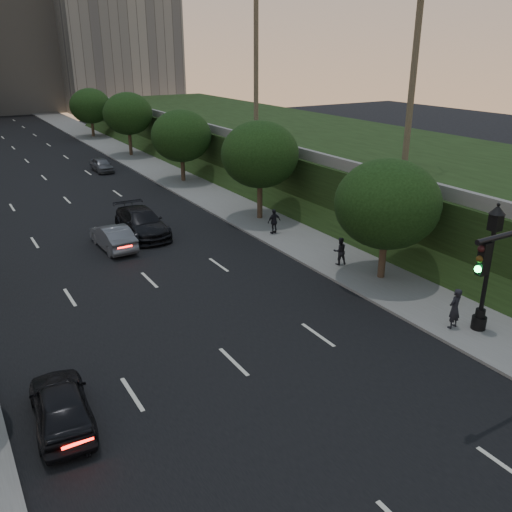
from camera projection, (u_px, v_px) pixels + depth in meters
ground at (312, 438)px, 16.62m from camera, size 160.00×160.00×0.00m
road_surface at (73, 206)px, 40.59m from camera, size 16.00×140.00×0.02m
sidewalk_right at (197, 188)px, 45.48m from camera, size 4.50×140.00×0.15m
embankment at (324, 156)px, 48.82m from camera, size 18.00×90.00×4.00m
parapet_wall at (242, 137)px, 43.89m from camera, size 0.35×90.00×0.70m
office_block_mid at (0, 35)px, 96.30m from camera, size 22.00×18.00×26.00m
office_block_right at (107, 6)px, 98.32m from camera, size 20.00×22.00×36.00m
tree_right_a at (387, 204)px, 26.49m from camera, size 5.20×5.20×6.24m
tree_right_b at (260, 155)px, 35.90m from camera, size 5.20×5.20×6.74m
tree_right_c at (181, 136)px, 46.47m from camera, size 5.20×5.20×6.24m
tree_right_d at (128, 114)px, 57.48m from camera, size 5.20×5.20×6.74m
tree_right_e at (90, 106)px, 69.65m from camera, size 5.20×5.20×6.24m
street_lamp at (487, 274)px, 21.88m from camera, size 0.64×0.64×5.62m
sedan_near_left at (61, 405)px, 17.00m from camera, size 2.10×4.44×1.47m
sedan_mid_left at (113, 237)px, 31.95m from camera, size 1.70×4.45×1.45m
sedan_near_right at (142, 223)px, 34.21m from camera, size 2.38×5.71×1.65m
sedan_far_right at (102, 165)px, 51.64m from camera, size 1.56×3.83×1.30m
pedestrian_a at (455, 308)px, 22.56m from camera, size 0.70×0.50×1.78m
pedestrian_b at (340, 251)px, 29.22m from camera, size 0.88×0.78×1.52m
pedestrian_c at (274, 221)px, 34.03m from camera, size 0.94×0.41×1.59m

